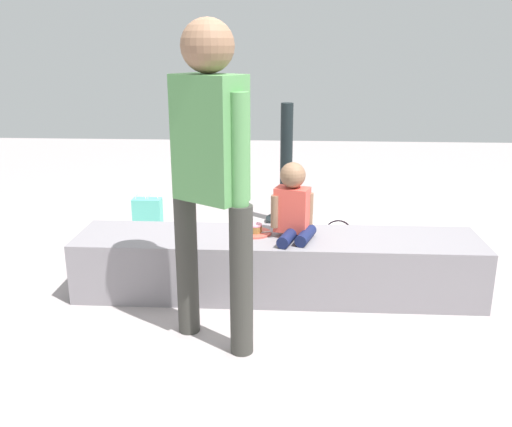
# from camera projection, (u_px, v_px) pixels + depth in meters

# --- Properties ---
(ground_plane) EXTENTS (12.00, 12.00, 0.00)m
(ground_plane) POSITION_uv_depth(u_px,v_px,m) (277.00, 292.00, 3.65)
(ground_plane) COLOR #A69B9B
(concrete_ledge) EXTENTS (2.60, 0.53, 0.39)m
(concrete_ledge) POSITION_uv_depth(u_px,v_px,m) (277.00, 265.00, 3.60)
(concrete_ledge) COLOR gray
(concrete_ledge) RESTS_ON ground_plane
(child_seated) EXTENTS (0.29, 0.35, 0.48)m
(child_seated) POSITION_uv_depth(u_px,v_px,m) (293.00, 205.00, 3.46)
(child_seated) COLOR #171F4B
(child_seated) RESTS_ON concrete_ledge
(adult_standing) EXTENTS (0.44, 0.36, 1.70)m
(adult_standing) POSITION_uv_depth(u_px,v_px,m) (210.00, 159.00, 2.76)
(adult_standing) COLOR #353530
(adult_standing) RESTS_ON ground_plane
(cake_plate) EXTENTS (0.22, 0.22, 0.07)m
(cake_plate) POSITION_uv_depth(u_px,v_px,m) (254.00, 231.00, 3.58)
(cake_plate) COLOR #E0594C
(cake_plate) RESTS_ON concrete_ledge
(gift_bag) EXTENTS (0.24, 0.12, 0.36)m
(gift_bag) POSITION_uv_depth(u_px,v_px,m) (148.00, 216.00, 4.75)
(gift_bag) COLOR #59C6B2
(gift_bag) RESTS_ON ground_plane
(railing_post) EXTENTS (0.36, 0.36, 1.09)m
(railing_post) POSITION_uv_depth(u_px,v_px,m) (286.00, 179.00, 4.98)
(railing_post) COLOR black
(railing_post) RESTS_ON ground_plane
(water_bottle_near_gift) EXTENTS (0.07, 0.07, 0.24)m
(water_bottle_near_gift) POSITION_uv_depth(u_px,v_px,m) (239.00, 232.00, 4.48)
(water_bottle_near_gift) COLOR silver
(water_bottle_near_gift) RESTS_ON ground_plane
(party_cup_red) EXTENTS (0.07, 0.07, 0.11)m
(party_cup_red) POSITION_uv_depth(u_px,v_px,m) (299.00, 247.00, 4.32)
(party_cup_red) COLOR red
(party_cup_red) RESTS_ON ground_plane
(cake_box_white) EXTENTS (0.40, 0.39, 0.11)m
(cake_box_white) POSITION_uv_depth(u_px,v_px,m) (322.00, 226.00, 4.81)
(cake_box_white) COLOR white
(cake_box_white) RESTS_ON ground_plane
(handbag_black_leather) EXTENTS (0.29, 0.10, 0.30)m
(handbag_black_leather) POSITION_uv_depth(u_px,v_px,m) (337.00, 244.00, 4.22)
(handbag_black_leather) COLOR black
(handbag_black_leather) RESTS_ON ground_plane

